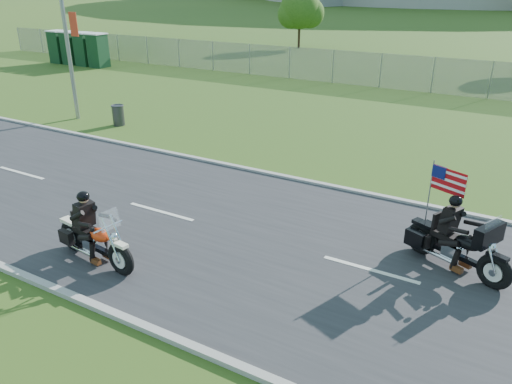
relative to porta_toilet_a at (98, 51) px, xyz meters
The scene contains 13 objects.
ground 27.83m from the porta_toilet_a, 37.69° to the right, with size 420.00×420.00×0.00m, color #2A4C17.
road 27.83m from the porta_toilet_a, 37.69° to the right, with size 120.00×8.00×0.04m, color #28282B.
curb_north 25.55m from the porta_toilet_a, 30.48° to the right, with size 120.00×0.18×0.12m, color #9E9B93.
curb_south 30.47m from the porta_toilet_a, 43.74° to the right, with size 120.00×0.18×0.12m, color #9E9B93.
fence 17.26m from the porta_toilet_a, 10.01° to the left, with size 60.00×0.03×2.00m, color gray.
porta_toilet_a is the anchor object (origin of this frame).
porta_toilet_b 1.40m from the porta_toilet_a, behind, with size 1.10×1.10×2.30m, color #103419.
porta_toilet_c 2.80m from the porta_toilet_a, behind, with size 1.10×1.10×2.30m, color #103419.
porta_toilet_d 4.20m from the porta_toilet_a, behind, with size 1.10×1.10×2.30m, color #103419.
tree_fence_mid 18.97m from the porta_toilet_a, 64.72° to the left, with size 3.96×3.69×5.30m.
motorcycle_lead 28.39m from the porta_toilet_a, 44.09° to the right, with size 2.56×0.82×1.73m.
motorcycle_follow 31.89m from the porta_toilet_a, 30.11° to the right, with size 2.45×1.37×2.17m.
trash_can 16.60m from the porta_toilet_a, 41.10° to the right, with size 0.51×0.51×0.88m, color #3F3E44.
Camera 1 is at (6.55, -9.52, 6.02)m, focal length 35.00 mm.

